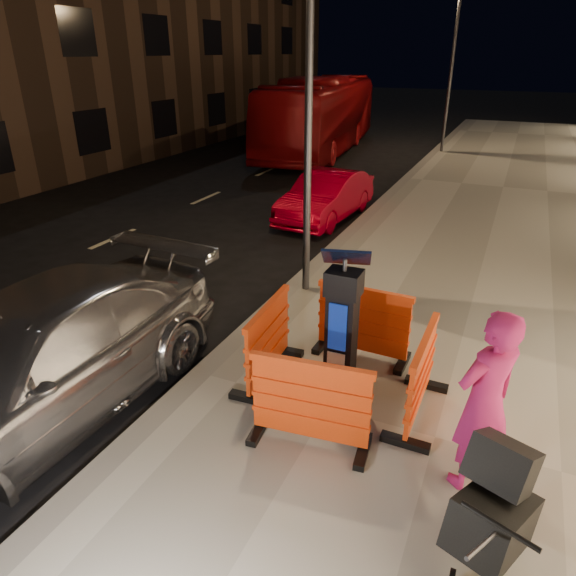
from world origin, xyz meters
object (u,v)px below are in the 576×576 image
at_px(barrier_front, 310,404).
at_px(man, 484,402).
at_px(barrier_back, 363,323).
at_px(car_silver, 46,413).
at_px(car_red, 325,219).
at_px(bus_doubledecker, 320,152).
at_px(parking_kiosk, 342,328).
at_px(barrier_bldgside, 421,377).
at_px(barrier_kerbside, 268,341).
at_px(stroller, 493,517).

bearing_deg(barrier_front, man, -0.94).
bearing_deg(barrier_back, man, -45.36).
bearing_deg(man, car_silver, -39.07).
distance_m(barrier_front, barrier_back, 1.90).
xyz_separation_m(car_red, bus_doubledecker, (-3.63, 9.15, 0.00)).
bearing_deg(car_red, bus_doubledecker, 115.64).
relative_size(parking_kiosk, barrier_back, 1.40).
xyz_separation_m(barrier_bldgside, man, (0.68, -0.80, 0.42)).
bearing_deg(man, barrier_kerbside, -66.08).
bearing_deg(barrier_kerbside, barrier_front, -138.32).
xyz_separation_m(barrier_front, car_silver, (-3.14, -0.67, -0.66)).
height_order(parking_kiosk, car_silver, parking_kiosk).
xyz_separation_m(parking_kiosk, car_silver, (-3.14, -1.62, -1.06)).
bearing_deg(man, barrier_bldgside, -98.57).
distance_m(barrier_kerbside, stroller, 3.25).
distance_m(barrier_back, bus_doubledecker, 16.66).
xyz_separation_m(barrier_front, car_red, (-2.81, 8.10, -0.66)).
distance_m(car_silver, man, 4.96).
xyz_separation_m(barrier_front, man, (1.63, 0.15, 0.42)).
relative_size(barrier_kerbside, barrier_bldgside, 1.00).
xyz_separation_m(parking_kiosk, car_red, (-2.81, 7.15, -1.06)).
bearing_deg(barrier_back, parking_kiosk, -88.32).
bearing_deg(barrier_back, barrier_front, -88.32).
distance_m(parking_kiosk, bus_doubledecker, 17.56).
bearing_deg(barrier_bldgside, barrier_back, 45.68).
xyz_separation_m(parking_kiosk, barrier_front, (0.00, -0.95, -0.40)).
bearing_deg(barrier_front, car_red, 102.80).
distance_m(barrier_kerbside, barrier_bldgside, 1.90).
xyz_separation_m(barrier_bldgside, car_red, (-3.76, 7.15, -0.66)).
xyz_separation_m(barrier_bldgside, bus_doubledecker, (-7.39, 16.30, -0.66)).
bearing_deg(barrier_front, stroller, -28.56).
height_order(barrier_front, bus_doubledecker, bus_doubledecker).
relative_size(barrier_back, bus_doubledecker, 0.12).
relative_size(barrier_front, stroller, 1.24).
distance_m(barrier_kerbside, car_red, 7.41).
height_order(barrier_kerbside, bus_doubledecker, bus_doubledecker).
distance_m(parking_kiosk, barrier_kerbside, 1.03).
xyz_separation_m(car_silver, stroller, (4.97, -0.07, 0.67)).
xyz_separation_m(man, stroller, (0.20, -0.90, -0.40)).
relative_size(barrier_bldgside, bus_doubledecker, 0.12).
relative_size(barrier_front, bus_doubledecker, 0.12).
height_order(parking_kiosk, barrier_back, parking_kiosk).
bearing_deg(barrier_back, bus_doubledecker, 114.44).
bearing_deg(parking_kiosk, stroller, -44.21).
bearing_deg(parking_kiosk, car_red, 110.12).
height_order(barrier_kerbside, stroller, stroller).
distance_m(barrier_kerbside, bus_doubledecker, 17.21).
height_order(car_silver, man, man).
xyz_separation_m(barrier_kerbside, barrier_bldgside, (1.90, 0.00, 0.00)).
relative_size(parking_kiosk, car_silver, 0.36).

